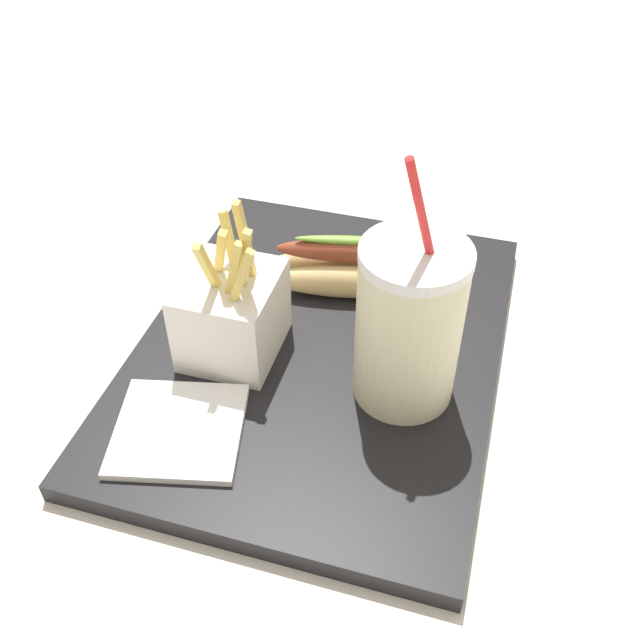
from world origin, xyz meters
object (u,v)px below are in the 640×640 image
object	(u,v)px
fries_basket	(232,313)
ketchup_cup_1	(213,281)
soda_cup	(409,324)
ketchup_cup_2	(452,272)
hot_dog_1	(353,268)
napkin_stack	(179,430)

from	to	relation	value
fries_basket	ketchup_cup_1	bearing A→B (deg)	-144.38
soda_cup	ketchup_cup_2	world-z (taller)	soda_cup
hot_dog_1	napkin_stack	bearing A→B (deg)	-22.07
napkin_stack	ketchup_cup_2	bearing A→B (deg)	144.70
hot_dog_1	ketchup_cup_2	xyz separation A→B (m)	(-0.04, 0.10, -0.01)
ketchup_cup_1	napkin_stack	size ratio (longest dim) A/B	0.32
hot_dog_1	ketchup_cup_1	distance (m)	0.15
fries_basket	ketchup_cup_1	size ratio (longest dim) A/B	4.41
hot_dog_1	ketchup_cup_1	xyz separation A→B (m)	(0.05, -0.14, -0.01)
napkin_stack	soda_cup	bearing A→B (deg)	121.06
hot_dog_1	ketchup_cup_1	size ratio (longest dim) A/B	5.21
soda_cup	hot_dog_1	xyz separation A→B (m)	(-0.13, -0.08, -0.05)
soda_cup	ketchup_cup_1	world-z (taller)	soda_cup
ketchup_cup_2	napkin_stack	xyz separation A→B (m)	(0.27, -0.19, -0.01)
ketchup_cup_2	hot_dog_1	bearing A→B (deg)	-67.90
ketchup_cup_1	hot_dog_1	bearing A→B (deg)	108.16
ketchup_cup_1	napkin_stack	bearing A→B (deg)	13.65
fries_basket	ketchup_cup_1	xyz separation A→B (m)	(-0.07, -0.05, -0.03)
fries_basket	ketchup_cup_2	distance (m)	0.25
ketchup_cup_1	ketchup_cup_2	distance (m)	0.25
soda_cup	napkin_stack	distance (m)	0.22
fries_basket	napkin_stack	xyz separation A→B (m)	(0.11, -0.01, -0.04)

